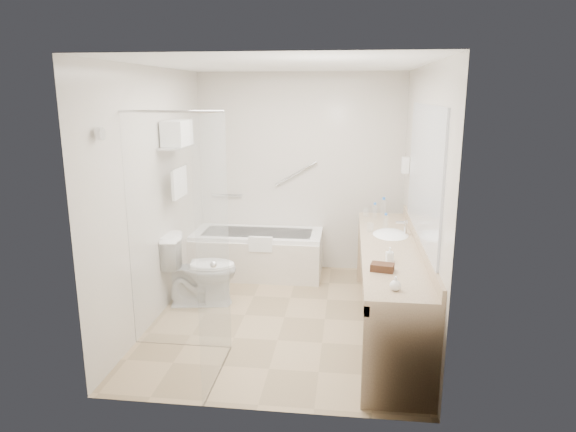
# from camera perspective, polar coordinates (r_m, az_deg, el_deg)

# --- Properties ---
(floor) EXTENTS (3.20, 3.20, 0.00)m
(floor) POSITION_cam_1_polar(r_m,az_deg,el_deg) (5.38, -0.39, -11.16)
(floor) COLOR tan
(floor) RESTS_ON ground
(ceiling) EXTENTS (2.60, 3.20, 0.10)m
(ceiling) POSITION_cam_1_polar(r_m,az_deg,el_deg) (4.89, -0.44, 16.48)
(ceiling) COLOR white
(ceiling) RESTS_ON wall_back
(wall_back) EXTENTS (2.60, 0.10, 2.50)m
(wall_back) POSITION_cam_1_polar(r_m,az_deg,el_deg) (6.55, 1.37, 4.79)
(wall_back) COLOR beige
(wall_back) RESTS_ON ground
(wall_front) EXTENTS (2.60, 0.10, 2.50)m
(wall_front) POSITION_cam_1_polar(r_m,az_deg,el_deg) (3.46, -3.79, -3.35)
(wall_front) COLOR beige
(wall_front) RESTS_ON ground
(wall_left) EXTENTS (0.10, 3.20, 2.50)m
(wall_left) POSITION_cam_1_polar(r_m,az_deg,el_deg) (5.31, -14.48, 2.26)
(wall_left) COLOR beige
(wall_left) RESTS_ON ground
(wall_right) EXTENTS (0.10, 3.20, 2.50)m
(wall_right) POSITION_cam_1_polar(r_m,az_deg,el_deg) (5.00, 14.55, 1.56)
(wall_right) COLOR beige
(wall_right) RESTS_ON ground
(bathtub) EXTENTS (1.60, 0.73, 0.59)m
(bathtub) POSITION_cam_1_polar(r_m,az_deg,el_deg) (6.50, -3.39, -4.15)
(bathtub) COLOR white
(bathtub) RESTS_ON floor
(grab_bar_short) EXTENTS (0.40, 0.03, 0.03)m
(grab_bar_short) POSITION_cam_1_polar(r_m,az_deg,el_deg) (6.72, -6.77, 2.33)
(grab_bar_short) COLOR silver
(grab_bar_short) RESTS_ON wall_back
(grab_bar_long) EXTENTS (0.53, 0.03, 0.33)m
(grab_bar_long) POSITION_cam_1_polar(r_m,az_deg,el_deg) (6.52, 0.90, 4.74)
(grab_bar_long) COLOR silver
(grab_bar_long) RESTS_ON wall_back
(shower_enclosure) EXTENTS (0.96, 0.91, 2.11)m
(shower_enclosure) POSITION_cam_1_polar(r_m,az_deg,el_deg) (4.29, -10.41, -2.74)
(shower_enclosure) COLOR silver
(shower_enclosure) RESTS_ON floor
(towel_shelf) EXTENTS (0.24, 0.55, 0.81)m
(towel_shelf) POSITION_cam_1_polar(r_m,az_deg,el_deg) (5.52, -12.21, 8.09)
(towel_shelf) COLOR silver
(towel_shelf) RESTS_ON wall_left
(vanity_counter) EXTENTS (0.55, 2.70, 0.95)m
(vanity_counter) POSITION_cam_1_polar(r_m,az_deg,el_deg) (4.98, 11.20, -5.57)
(vanity_counter) COLOR tan
(vanity_counter) RESTS_ON floor
(sink) EXTENTS (0.40, 0.52, 0.14)m
(sink) POSITION_cam_1_polar(r_m,az_deg,el_deg) (5.31, 11.31, -2.34)
(sink) COLOR white
(sink) RESTS_ON vanity_counter
(faucet) EXTENTS (0.03, 0.03, 0.14)m
(faucet) POSITION_cam_1_polar(r_m,az_deg,el_deg) (5.30, 12.93, -1.23)
(faucet) COLOR silver
(faucet) RESTS_ON vanity_counter
(mirror) EXTENTS (0.02, 2.00, 1.20)m
(mirror) POSITION_cam_1_polar(r_m,az_deg,el_deg) (4.80, 14.87, 4.70)
(mirror) COLOR #B1B6BE
(mirror) RESTS_ON wall_right
(hairdryer_unit) EXTENTS (0.08, 0.10, 0.18)m
(hairdryer_unit) POSITION_cam_1_polar(r_m,az_deg,el_deg) (5.98, 12.91, 5.54)
(hairdryer_unit) COLOR white
(hairdryer_unit) RESTS_ON wall_right
(toilet) EXTENTS (0.85, 0.56, 0.77)m
(toilet) POSITION_cam_1_polar(r_m,az_deg,el_deg) (5.66, -9.71, -5.91)
(toilet) COLOR white
(toilet) RESTS_ON floor
(amenity_basket) EXTENTS (0.20, 0.15, 0.06)m
(amenity_basket) POSITION_cam_1_polar(r_m,az_deg,el_deg) (4.23, 10.44, -5.62)
(amenity_basket) COLOR #412717
(amenity_basket) RESTS_ON vanity_counter
(soap_bottle_a) EXTENTS (0.08, 0.14, 0.06)m
(soap_bottle_a) POSITION_cam_1_polar(r_m,az_deg,el_deg) (4.45, 11.22, -4.65)
(soap_bottle_a) COLOR white
(soap_bottle_a) RESTS_ON vanity_counter
(soap_bottle_b) EXTENTS (0.10, 0.12, 0.08)m
(soap_bottle_b) POSITION_cam_1_polar(r_m,az_deg,el_deg) (3.84, 11.84, -7.50)
(soap_bottle_b) COLOR white
(soap_bottle_b) RESTS_ON vanity_counter
(water_bottle_left) EXTENTS (0.05, 0.05, 0.17)m
(water_bottle_left) POSITION_cam_1_polar(r_m,az_deg,el_deg) (5.50, 10.80, -0.61)
(water_bottle_left) COLOR silver
(water_bottle_left) RESTS_ON vanity_counter
(water_bottle_mid) EXTENTS (0.06, 0.06, 0.18)m
(water_bottle_mid) POSITION_cam_1_polar(r_m,az_deg,el_deg) (5.95, 9.62, 0.56)
(water_bottle_mid) COLOR silver
(water_bottle_mid) RESTS_ON vanity_counter
(water_bottle_right) EXTENTS (0.06, 0.06, 0.21)m
(water_bottle_right) POSITION_cam_1_polar(r_m,az_deg,el_deg) (6.10, 10.57, 0.99)
(water_bottle_right) COLOR silver
(water_bottle_right) RESTS_ON vanity_counter
(drinking_glass_near) EXTENTS (0.09, 0.09, 0.10)m
(drinking_glass_near) POSITION_cam_1_polar(r_m,az_deg,el_deg) (6.02, 8.67, 0.41)
(drinking_glass_near) COLOR silver
(drinking_glass_near) RESTS_ON vanity_counter
(drinking_glass_far) EXTENTS (0.07, 0.07, 0.09)m
(drinking_glass_far) POSITION_cam_1_polar(r_m,az_deg,el_deg) (5.38, 9.12, -1.23)
(drinking_glass_far) COLOR silver
(drinking_glass_far) RESTS_ON vanity_counter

